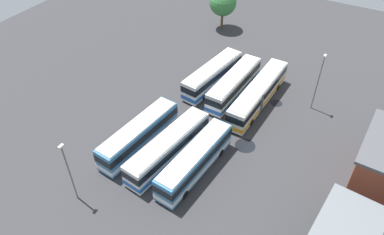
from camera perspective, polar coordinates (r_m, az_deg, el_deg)
The scene contains 13 objects.
ground_plane at distance 48.06m, azimuth 1.88°, elevation -0.85°, with size 95.09×95.09×0.00m, color #333335.
bus_row0_slot0 at distance 40.87m, azimuth 0.48°, elevation -6.65°, with size 12.04×3.55×3.40m.
bus_row0_slot1 at distance 42.33m, azimuth -3.68°, elevation -4.65°, with size 12.74×4.14×3.40m.
bus_row0_slot2 at distance 44.21m, azimuth -8.21°, elevation -2.65°, with size 12.15×3.74×3.40m.
bus_row1_slot0 at distance 50.73m, azimuth 10.23°, elevation 3.63°, with size 14.68×3.14×3.40m.
bus_row1_slot1 at distance 52.14m, azimuth 6.55°, elevation 5.20°, with size 12.18×3.15×3.40m.
bus_row1_slot2 at distance 53.74m, azimuth 3.22°, elevation 6.62°, with size 12.04×4.09×3.40m.
lamp_post_mid_lot at distance 50.39m, azimuth 19.02°, elevation 5.49°, with size 0.56×0.28×8.35m.
lamp_post_far_corner at distance 38.47m, azimuth -18.57°, elevation -7.83°, with size 0.56×0.28×7.82m.
tree_northwest at distance 68.49m, azimuth 4.83°, elevation 17.39°, with size 4.83×4.83×7.34m.
puddle_centre_drain at distance 54.91m, azimuth 0.67°, elevation 5.24°, with size 2.19×2.19×0.01m, color black.
puddle_front_lane at distance 45.43m, azimuth 8.24°, elevation -4.36°, with size 2.53×2.53×0.01m, color black.
puddle_between_rows at distance 52.55m, azimuth 12.97°, elevation 2.18°, with size 1.66×1.66×0.01m, color black.
Camera 1 is at (-32.11, -16.26, 31.85)m, focal length 34.35 mm.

